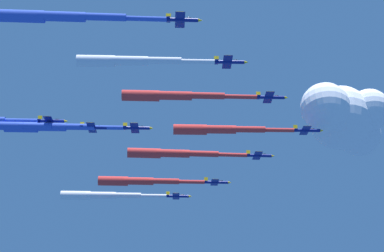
# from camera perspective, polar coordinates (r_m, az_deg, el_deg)

# --- Properties ---
(jet_lead) EXTENTS (30.07, 43.99, 4.38)m
(jet_lead) POSITION_cam_1_polar(r_m,az_deg,el_deg) (216.03, 2.51, -0.32)
(jet_lead) COLOR navy
(jet_port_inner) EXTENTS (32.01, 44.76, 4.31)m
(jet_port_inner) POSITION_cam_1_polar(r_m,az_deg,el_deg) (227.99, -1.64, -2.45)
(jet_port_inner) COLOR navy
(jet_starboard_inner) EXTENTS (31.58, 45.45, 4.29)m
(jet_starboard_inner) POSITION_cam_1_polar(r_m,az_deg,el_deg) (203.37, -1.61, 2.69)
(jet_starboard_inner) COLOR navy
(jet_port_mid) EXTENTS (29.90, 42.95, 4.36)m
(jet_port_mid) POSITION_cam_1_polar(r_m,az_deg,el_deg) (241.19, -4.67, -4.90)
(jet_port_mid) COLOR navy
(jet_starboard_mid) EXTENTS (30.30, 44.19, 4.33)m
(jet_starboard_mid) POSITION_cam_1_polar(r_m,az_deg,el_deg) (192.11, -5.51, 5.76)
(jet_starboard_mid) COLOR navy
(jet_port_outer) EXTENTS (30.82, 44.84, 4.27)m
(jet_port_outer) POSITION_cam_1_polar(r_m,az_deg,el_deg) (257.94, -8.01, -6.11)
(jet_port_outer) COLOR navy
(jet_starboard_outer) EXTENTS (34.15, 48.34, 4.34)m
(jet_starboard_outer) POSITION_cam_1_polar(r_m,az_deg,el_deg) (183.20, -11.44, 9.47)
(jet_starboard_outer) COLOR navy
(jet_trail_port) EXTENTS (29.57, 43.07, 4.25)m
(jet_trail_port) POSITION_cam_1_polar(r_m,az_deg,el_deg) (219.24, -12.41, -0.10)
(jet_trail_port) COLOR navy
(jet_trail_starboard) EXTENTS (29.74, 42.45, 4.25)m
(jet_trail_starboard) POSITION_cam_1_polar(r_m,az_deg,el_deg) (221.99, -16.00, -0.01)
(jet_trail_starboard) COLOR navy
(cloud_puff) EXTENTS (39.19, 29.20, 24.12)m
(cloud_puff) POSITION_cam_1_polar(r_m,az_deg,el_deg) (238.09, 13.29, 0.79)
(cloud_puff) COLOR white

